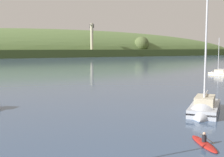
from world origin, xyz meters
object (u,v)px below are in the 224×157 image
Objects in this scene: sailboat_midwater_white at (218,74)px; canoe_with_paddler at (204,143)px; sailboat_far_left at (204,111)px; dockside_crane at (92,40)px.

sailboat_midwater_white is 56.16m from canoe_with_paddler.
sailboat_far_left is (-31.47, -33.53, 0.11)m from sailboat_midwater_white.
sailboat_far_left is 3.68× the size of canoe_with_paddler.
dockside_crane reaches higher than sailboat_midwater_white.
canoe_with_paddler is at bearing 4.20° from dockside_crane.
sailboat_far_left is at bearing -23.66° from canoe_with_paddler.
canoe_with_paddler is at bearing 117.01° from sailboat_midwater_white.
dockside_crane is at bearing -0.68° from canoe_with_paddler.
dockside_crane is 5.85× the size of canoe_with_paddler.
dockside_crane reaches higher than sailboat_far_left.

